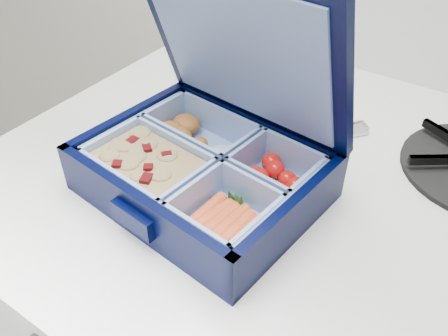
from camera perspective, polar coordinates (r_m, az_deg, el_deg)
The scene contains 3 objects.
bento_box at distance 0.50m, azimuth -2.61°, elevation -0.46°, with size 0.24×0.18×0.06m, color black, non-canonical shape.
burner_grate_rear at distance 0.74m, azimuth 0.64°, elevation 12.21°, with size 0.16×0.16×0.02m, color black.
fork at distance 0.59m, azimuth 8.22°, elevation 3.02°, with size 0.02×0.18×0.01m, color #AFAFAF, non-canonical shape.
Camera 1 is at (-0.09, 1.24, 1.31)m, focal length 38.00 mm.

